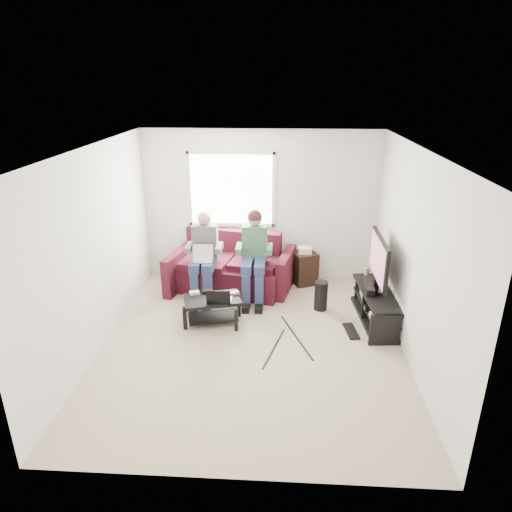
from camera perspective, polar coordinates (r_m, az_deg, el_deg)
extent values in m
plane|color=#B4A18C|center=(6.30, -0.48, -10.88)|extent=(4.50, 4.50, 0.00)
plane|color=white|center=(5.38, -0.57, 13.25)|extent=(4.50, 4.50, 0.00)
plane|color=silver|center=(7.85, 0.60, 6.16)|extent=(4.50, 0.00, 4.50)
plane|color=silver|center=(3.71, -2.94, -12.41)|extent=(4.50, 0.00, 4.50)
plane|color=silver|center=(6.17, -19.39, 0.61)|extent=(0.00, 4.50, 4.50)
plane|color=silver|center=(5.93, 19.16, -0.21)|extent=(0.00, 4.50, 4.50)
cube|color=white|center=(7.80, -3.10, 8.31)|extent=(1.40, 0.01, 1.20)
cube|color=silver|center=(7.79, -3.11, 8.30)|extent=(1.48, 0.04, 1.28)
cube|color=#45111D|center=(7.73, -3.05, -2.55)|extent=(1.82, 1.21, 0.46)
cube|color=#45111D|center=(7.91, -2.81, 1.69)|extent=(1.68, 0.54, 0.47)
cube|color=#45111D|center=(7.84, -9.71, -1.70)|extent=(0.35, 1.00, 0.66)
cube|color=#45111D|center=(7.64, 3.75, -2.04)|extent=(0.35, 1.00, 0.66)
cube|color=#45111D|center=(7.65, -6.13, -0.61)|extent=(0.91, 0.91, 0.10)
cube|color=#45111D|center=(7.56, -0.06, -0.75)|extent=(0.91, 0.91, 0.10)
cube|color=navy|center=(7.21, -7.48, -1.07)|extent=(0.16, 0.45, 0.14)
cube|color=navy|center=(7.17, -5.91, -1.11)|extent=(0.16, 0.45, 0.14)
cube|color=navy|center=(7.18, -7.62, -4.22)|extent=(0.13, 0.13, 0.56)
cube|color=navy|center=(7.15, -6.04, -4.27)|extent=(0.13, 0.13, 0.56)
cube|color=#5C5C61|center=(7.39, -6.37, 1.88)|extent=(0.40, 0.22, 0.55)
sphere|color=tan|center=(7.29, -6.46, 4.67)|extent=(0.22, 0.22, 0.22)
cube|color=navy|center=(7.10, -1.13, -1.23)|extent=(0.16, 0.45, 0.14)
cube|color=navy|center=(7.09, 0.48, -1.26)|extent=(0.16, 0.45, 0.14)
cube|color=navy|center=(7.08, -1.23, -4.42)|extent=(0.13, 0.13, 0.56)
cube|color=navy|center=(7.07, 0.40, -4.46)|extent=(0.13, 0.13, 0.56)
cube|color=#4A4C4D|center=(7.30, -0.16, 1.77)|extent=(0.40, 0.22, 0.55)
sphere|color=tan|center=(7.20, -0.16, 4.59)|extent=(0.22, 0.22, 0.22)
sphere|color=#351A1E|center=(7.19, -0.16, 4.90)|extent=(0.23, 0.23, 0.23)
cube|color=black|center=(6.64, -5.50, -5.45)|extent=(0.90, 0.68, 0.05)
cube|color=black|center=(6.78, -5.41, -7.59)|extent=(0.80, 0.58, 0.02)
cube|color=black|center=(6.62, -8.88, -7.69)|extent=(0.05, 0.05, 0.35)
cube|color=black|center=(6.51, -2.49, -7.96)|extent=(0.05, 0.05, 0.35)
cube|color=black|center=(6.98, -8.17, -6.01)|extent=(0.05, 0.05, 0.35)
cube|color=black|center=(6.88, -2.14, -6.23)|extent=(0.05, 0.05, 0.35)
cube|color=silver|center=(6.78, -7.71, -4.57)|extent=(0.16, 0.13, 0.04)
cube|color=black|center=(6.80, -6.12, -4.40)|extent=(0.16, 0.14, 0.04)
cube|color=gray|center=(6.72, -2.78, -4.62)|extent=(0.16, 0.14, 0.04)
cube|color=black|center=(6.87, 14.89, -4.57)|extent=(0.52, 1.41, 0.04)
cube|color=black|center=(6.96, 14.73, -6.12)|extent=(0.47, 1.34, 0.03)
cube|color=black|center=(7.05, 14.58, -7.57)|extent=(0.52, 1.41, 0.06)
cube|color=black|center=(6.38, 15.82, -8.89)|extent=(0.42, 0.07, 0.46)
cube|color=black|center=(7.55, 13.82, -3.78)|extent=(0.42, 0.07, 0.46)
cube|color=black|center=(6.94, 14.77, -3.91)|extent=(0.12, 0.40, 0.04)
cube|color=black|center=(6.90, 14.84, -3.31)|extent=(0.06, 0.06, 0.12)
cube|color=black|center=(6.76, 15.14, -0.34)|extent=(0.05, 1.10, 0.65)
cube|color=#C42E6E|center=(6.75, 14.89, -0.33)|extent=(0.01, 1.01, 0.58)
cube|color=black|center=(6.90, 13.82, -3.67)|extent=(0.12, 0.50, 0.10)
cylinder|color=#9D7544|center=(7.39, 13.68, -1.87)|extent=(0.08, 0.08, 0.12)
cube|color=silver|center=(6.59, 15.39, -7.37)|extent=(0.30, 0.22, 0.06)
cube|color=gray|center=(7.20, 14.34, -4.64)|extent=(0.34, 0.26, 0.08)
cube|color=black|center=(6.89, 14.84, -5.94)|extent=(0.38, 0.30, 0.07)
cylinder|color=black|center=(7.12, 8.12, -4.92)|extent=(0.20, 0.20, 0.46)
cube|color=black|center=(6.69, 11.81, -9.17)|extent=(0.20, 0.45, 0.02)
cube|color=black|center=(7.96, 6.05, -1.49)|extent=(0.38, 0.38, 0.56)
cube|color=silver|center=(7.84, 6.15, 0.75)|extent=(0.22, 0.18, 0.10)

